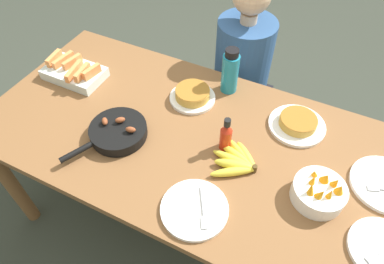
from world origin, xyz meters
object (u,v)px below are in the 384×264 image
object	(u,v)px
banana_bunch	(238,161)
empty_plate_far_left	(195,209)
person_figure	(239,91)
empty_plate_far_right	(383,250)
frittata_plate_side	(192,95)
frittata_plate_center	(297,123)
hot_sauce_bottle	(226,136)
skillet	(118,132)
fruit_bowl_mango	(319,192)
melon_tray	(74,72)
water_bottle	(230,72)

from	to	relation	value
banana_bunch	empty_plate_far_left	distance (m)	0.27
banana_bunch	person_figure	distance (m)	0.79
empty_plate_far_right	banana_bunch	bearing A→B (deg)	167.94
frittata_plate_side	frittata_plate_center	bearing A→B (deg)	5.34
banana_bunch	hot_sauce_bottle	distance (m)	0.11
banana_bunch	skillet	size ratio (longest dim) A/B	0.63
banana_bunch	frittata_plate_center	xyz separation A→B (m)	(0.16, 0.30, 0.00)
frittata_plate_side	empty_plate_far_left	size ratio (longest dim) A/B	0.87
hot_sauce_bottle	banana_bunch	bearing A→B (deg)	-36.09
skillet	fruit_bowl_mango	xyz separation A→B (m)	(0.82, 0.07, 0.01)
empty_plate_far_right	person_figure	bearing A→B (deg)	134.08
skillet	frittata_plate_side	distance (m)	0.39
melon_tray	fruit_bowl_mango	xyz separation A→B (m)	(1.24, -0.15, 0.01)
skillet	hot_sauce_bottle	xyz separation A→B (m)	(0.43, 0.15, 0.04)
frittata_plate_side	fruit_bowl_mango	size ratio (longest dim) A/B	1.11
empty_plate_far_right	water_bottle	bearing A→B (deg)	145.93
empty_plate_far_left	person_figure	world-z (taller)	person_figure
hot_sauce_bottle	frittata_plate_center	bearing A→B (deg)	45.61
banana_bunch	melon_tray	distance (m)	0.93
melon_tray	empty_plate_far_left	size ratio (longest dim) A/B	1.19
melon_tray	fruit_bowl_mango	bearing A→B (deg)	-7.13
person_figure	banana_bunch	bearing A→B (deg)	-71.48
fruit_bowl_mango	hot_sauce_bottle	distance (m)	0.40
empty_plate_far_right	hot_sauce_bottle	bearing A→B (deg)	164.51
banana_bunch	person_figure	world-z (taller)	person_figure
frittata_plate_side	empty_plate_far_left	world-z (taller)	frittata_plate_side
melon_tray	person_figure	distance (m)	0.94
skillet	melon_tray	bearing A→B (deg)	-93.89
banana_bunch	skillet	world-z (taller)	skillet
frittata_plate_center	person_figure	xyz separation A→B (m)	(-0.39, 0.40, -0.29)
melon_tray	frittata_plate_side	size ratio (longest dim) A/B	1.36
hot_sauce_bottle	melon_tray	bearing A→B (deg)	174.42
empty_plate_far_left	person_figure	bearing A→B (deg)	100.16
banana_bunch	empty_plate_far_left	world-z (taller)	banana_bunch
skillet	empty_plate_far_left	world-z (taller)	skillet
hot_sauce_bottle	frittata_plate_side	bearing A→B (deg)	141.30
melon_tray	empty_plate_far_left	xyz separation A→B (m)	(0.86, -0.40, -0.03)
hot_sauce_bottle	water_bottle	bearing A→B (deg)	109.91
frittata_plate_side	person_figure	distance (m)	0.54
melon_tray	empty_plate_far_right	size ratio (longest dim) A/B	1.26
melon_tray	empty_plate_far_left	distance (m)	0.95
empty_plate_far_left	fruit_bowl_mango	xyz separation A→B (m)	(0.38, 0.25, 0.03)
empty_plate_far_left	fruit_bowl_mango	world-z (taller)	fruit_bowl_mango
empty_plate_far_right	person_figure	size ratio (longest dim) A/B	0.19
skillet	frittata_plate_center	xyz separation A→B (m)	(0.67, 0.39, -0.01)
frittata_plate_center	person_figure	distance (m)	0.63
skillet	water_bottle	size ratio (longest dim) A/B	1.59
empty_plate_far_right	fruit_bowl_mango	bearing A→B (deg)	156.72
empty_plate_far_left	person_figure	size ratio (longest dim) A/B	0.21
empty_plate_far_left	empty_plate_far_right	bearing A→B (deg)	12.79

